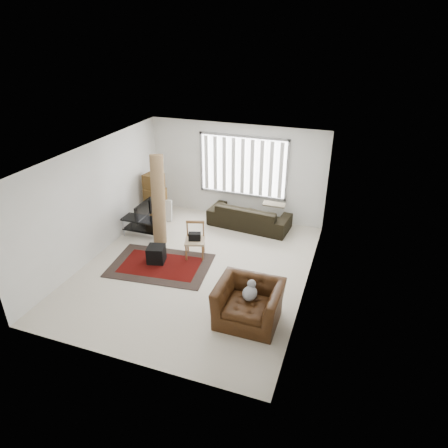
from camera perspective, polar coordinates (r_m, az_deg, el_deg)
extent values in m
plane|color=beige|center=(9.31, -4.07, -6.32)|extent=(6.00, 6.00, 0.00)
cube|color=white|center=(8.15, -4.69, 9.77)|extent=(5.00, 6.00, 0.02)
cube|color=white|center=(11.24, 1.78, 7.45)|extent=(5.00, 0.02, 2.70)
cube|color=white|center=(6.41, -15.24, -9.86)|extent=(5.00, 0.02, 2.70)
cube|color=white|center=(9.85, -17.84, 3.24)|extent=(0.02, 6.00, 2.70)
cube|color=white|center=(8.05, 12.18, -1.41)|extent=(0.02, 6.00, 2.70)
cube|color=white|center=(11.10, 2.76, 8.27)|extent=(2.40, 0.01, 1.60)
cube|color=gray|center=(11.08, 2.73, 8.24)|extent=(2.52, 0.06, 1.72)
cube|color=white|center=(11.05, 2.67, 8.18)|extent=(2.40, 0.02, 1.55)
cube|color=black|center=(9.49, -9.06, -5.84)|extent=(2.43, 1.76, 0.02)
cube|color=#490906|center=(9.48, -9.06, -5.79)|extent=(1.91, 1.24, 0.00)
cube|color=black|center=(10.65, -11.70, 0.69)|extent=(1.01, 0.45, 0.04)
cube|color=black|center=(10.78, -11.57, -0.66)|extent=(0.97, 0.42, 0.03)
cylinder|color=#B2B2B7|center=(10.84, -14.17, -0.49)|extent=(0.03, 0.03, 0.50)
cylinder|color=#B2B2B7|center=(10.40, -9.95, -1.27)|extent=(0.03, 0.03, 0.50)
cylinder|color=#B2B2B7|center=(11.12, -13.12, 0.37)|extent=(0.03, 0.03, 0.50)
cylinder|color=#B2B2B7|center=(10.69, -8.98, -0.36)|extent=(0.03, 0.03, 0.50)
imported|color=black|center=(10.54, -11.83, 1.93)|extent=(0.11, 0.82, 0.47)
cube|color=black|center=(9.54, -9.65, -4.25)|extent=(0.48, 0.48, 0.39)
cube|color=brown|center=(11.58, -9.64, 1.81)|extent=(0.63, 0.59, 0.50)
cube|color=brown|center=(11.36, -9.81, 3.93)|extent=(0.57, 0.53, 0.45)
cube|color=brown|center=(11.26, -10.03, 6.06)|extent=(0.52, 0.52, 0.40)
cube|color=silver|center=(11.47, -8.63, 1.96)|extent=(0.51, 0.25, 0.62)
cylinder|color=brown|center=(10.09, -9.37, 3.44)|extent=(0.56, 0.81, 2.26)
imported|color=black|center=(10.95, 3.63, 1.65)|extent=(2.31, 1.16, 0.86)
cube|color=#9E8767|center=(9.53, -4.19, -2.42)|extent=(0.58, 0.58, 0.05)
cylinder|color=brown|center=(9.50, -5.43, -4.11)|extent=(0.04, 0.04, 0.43)
cylinder|color=brown|center=(9.46, -3.08, -4.16)|extent=(0.04, 0.04, 0.43)
cylinder|color=brown|center=(9.83, -5.17, -2.94)|extent=(0.04, 0.04, 0.43)
cylinder|color=brown|center=(9.79, -2.90, -2.98)|extent=(0.04, 0.04, 0.43)
cube|color=brown|center=(9.53, -4.15, 0.28)|extent=(0.43, 0.17, 0.06)
cube|color=brown|center=(9.63, -5.27, -0.69)|extent=(0.05, 0.05, 0.43)
cube|color=brown|center=(9.59, -2.96, -0.72)|extent=(0.05, 0.05, 0.43)
cube|color=black|center=(9.48, -4.21, -1.80)|extent=(0.32, 0.24, 0.18)
imported|color=#3A1E0C|center=(7.58, 3.56, -10.90)|extent=(1.21, 1.06, 0.89)
ellipsoid|color=#59595B|center=(7.50, 3.59, -10.09)|extent=(0.25, 0.32, 0.22)
sphere|color=#59595B|center=(7.55, 3.97, -8.54)|extent=(0.17, 0.17, 0.17)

